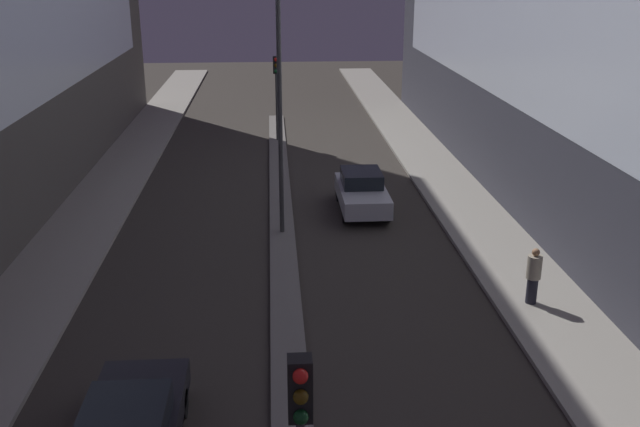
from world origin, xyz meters
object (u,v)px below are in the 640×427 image
Objects in this scene: street_lamp at (279,79)px; car_right_lane at (362,192)px; traffic_light_mid at (276,79)px; pedestrian_on_right_sidewalk at (533,275)px.

car_right_lane is at bearing 37.47° from street_lamp.
car_right_lane is at bearing -74.59° from traffic_light_mid.
traffic_light_mid is 0.52× the size of street_lamp.
street_lamp is at bearing -90.00° from traffic_light_mid.
traffic_light_mid is at bearing 90.00° from street_lamp.
pedestrian_on_right_sidewalk is (6.98, -20.25, -2.43)m from traffic_light_mid.
pedestrian_on_right_sidewalk is at bearing -66.40° from car_right_lane.
pedestrian_on_right_sidewalk is at bearing -70.99° from traffic_light_mid.
traffic_light_mid is at bearing 109.01° from pedestrian_on_right_sidewalk.
car_right_lane is at bearing 113.60° from pedestrian_on_right_sidewalk.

